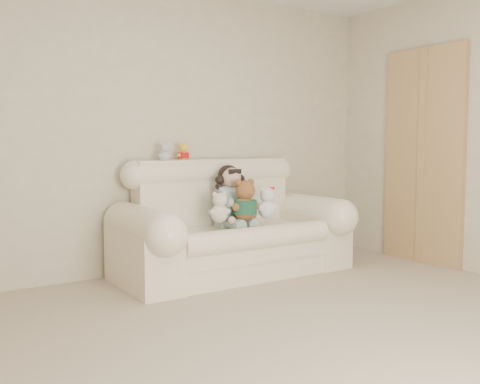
# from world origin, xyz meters

# --- Properties ---
(floor) EXTENTS (5.00, 5.00, 0.00)m
(floor) POSITION_xyz_m (0.00, 0.00, 0.00)
(floor) COLOR gray
(floor) RESTS_ON ground
(wall_back) EXTENTS (4.50, 0.00, 4.50)m
(wall_back) POSITION_xyz_m (0.00, 2.50, 1.30)
(wall_back) COLOR #B3AA8E
(wall_back) RESTS_ON ground
(sofa) EXTENTS (2.10, 0.95, 1.03)m
(sofa) POSITION_xyz_m (0.39, 2.00, 0.52)
(sofa) COLOR beige
(sofa) RESTS_ON floor
(door_panel) EXTENTS (0.06, 0.90, 2.10)m
(door_panel) POSITION_xyz_m (2.22, 1.40, 1.05)
(door_panel) COLOR #AB7C49
(door_panel) RESTS_ON floor
(seated_child) EXTENTS (0.38, 0.45, 0.57)m
(seated_child) POSITION_xyz_m (0.41, 2.08, 0.71)
(seated_child) COLOR #31705D
(seated_child) RESTS_ON sofa
(brown_teddy) EXTENTS (0.31, 0.26, 0.43)m
(brown_teddy) POSITION_xyz_m (0.41, 1.86, 0.72)
(brown_teddy) COLOR brown
(brown_teddy) RESTS_ON sofa
(white_cat) EXTENTS (0.25, 0.22, 0.34)m
(white_cat) POSITION_xyz_m (0.66, 1.87, 0.67)
(white_cat) COLOR silver
(white_cat) RESTS_ON sofa
(cream_teddy) EXTENTS (0.22, 0.18, 0.31)m
(cream_teddy) POSITION_xyz_m (0.18, 1.89, 0.66)
(cream_teddy) COLOR beige
(cream_teddy) RESTS_ON sofa
(yellow_mini_bear) EXTENTS (0.16, 0.14, 0.20)m
(yellow_mini_bear) POSITION_xyz_m (0.08, 2.37, 1.11)
(yellow_mini_bear) COLOR yellow
(yellow_mini_bear) RESTS_ON sofa
(grey_mini_plush) EXTENTS (0.16, 0.14, 0.20)m
(grey_mini_plush) POSITION_xyz_m (-0.13, 2.33, 1.11)
(grey_mini_plush) COLOR #ADADB4
(grey_mini_plush) RESTS_ON sofa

